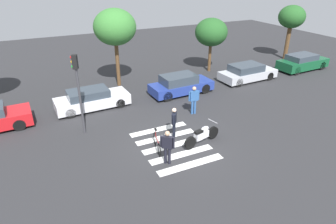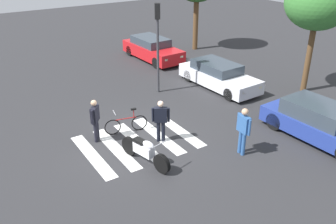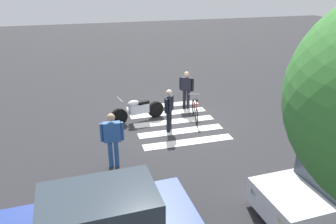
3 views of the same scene
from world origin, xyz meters
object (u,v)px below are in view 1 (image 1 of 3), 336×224
at_px(leaning_bicycle, 157,143).
at_px(car_silver_sedan, 247,73).
at_px(car_white_van, 92,99).
at_px(car_blue_hatchback, 181,85).
at_px(pedestrian_bystander, 194,98).
at_px(traffic_light_pole, 78,82).
at_px(officer_on_foot, 174,121).
at_px(officer_by_motorcycle, 167,145).
at_px(car_green_compact, 302,62).
at_px(police_motorcycle, 202,135).

xyz_separation_m(leaning_bicycle, car_silver_sedan, (10.36, 6.04, 0.27)).
xyz_separation_m(car_white_van, car_blue_hatchback, (6.14, -0.27, 0.06)).
xyz_separation_m(pedestrian_bystander, traffic_light_pole, (-6.45, 0.53, 1.85)).
bearing_deg(officer_on_foot, car_blue_hatchback, 58.93).
height_order(leaning_bicycle, officer_by_motorcycle, officer_by_motorcycle).
xyz_separation_m(car_white_van, car_green_compact, (18.16, -0.01, 0.07)).
height_order(officer_by_motorcycle, traffic_light_pole, traffic_light_pole).
relative_size(police_motorcycle, pedestrian_bystander, 1.27).
bearing_deg(police_motorcycle, car_green_compact, 24.93).
bearing_deg(officer_by_motorcycle, pedestrian_bystander, 47.22).
distance_m(officer_on_foot, officer_by_motorcycle, 2.40).
bearing_deg(police_motorcycle, traffic_light_pole, 144.31).
xyz_separation_m(police_motorcycle, leaning_bicycle, (-2.25, 0.46, -0.10)).
bearing_deg(officer_on_foot, car_green_compact, 19.51).
distance_m(police_motorcycle, traffic_light_pole, 6.73).
height_order(car_blue_hatchback, traffic_light_pole, traffic_light_pole).
relative_size(police_motorcycle, traffic_light_pole, 0.52).
height_order(officer_on_foot, car_green_compact, officer_on_foot).
relative_size(police_motorcycle, car_blue_hatchback, 0.50).
bearing_deg(car_white_van, pedestrian_bystander, -32.70).
bearing_deg(car_green_compact, car_white_van, 179.96).
relative_size(officer_on_foot, car_silver_sedan, 0.35).
distance_m(car_silver_sedan, car_green_compact, 6.02).
bearing_deg(pedestrian_bystander, officer_on_foot, -140.01).
bearing_deg(officer_on_foot, police_motorcycle, -52.39).
distance_m(car_silver_sedan, traffic_light_pole, 13.70).
relative_size(pedestrian_bystander, car_green_compact, 0.38).
bearing_deg(car_silver_sedan, officer_by_motorcycle, -145.05).
xyz_separation_m(officer_by_motorcycle, pedestrian_bystander, (3.61, 3.91, 0.07)).
bearing_deg(officer_on_foot, pedestrian_bystander, 39.99).
bearing_deg(car_blue_hatchback, car_white_van, 177.49).
bearing_deg(car_silver_sedan, officer_on_foot, -149.81).
height_order(police_motorcycle, car_blue_hatchback, car_blue_hatchback).
bearing_deg(leaning_bicycle, officer_by_motorcycle, -91.34).
xyz_separation_m(officer_by_motorcycle, car_green_compact, (16.41, 7.34, -0.27)).
xyz_separation_m(leaning_bicycle, pedestrian_bystander, (3.59, 2.68, 0.65)).
bearing_deg(car_white_van, leaning_bicycle, -73.83).
bearing_deg(car_green_compact, traffic_light_pole, -171.43).
height_order(leaning_bicycle, car_white_van, car_white_van).
distance_m(car_white_van, traffic_light_pole, 3.84).
bearing_deg(car_white_van, police_motorcycle, -58.55).
bearing_deg(pedestrian_bystander, traffic_light_pole, 175.29).
bearing_deg(car_green_compact, pedestrian_bystander, -165.00).
height_order(officer_by_motorcycle, car_white_van, officer_by_motorcycle).
bearing_deg(officer_by_motorcycle, car_green_compact, 24.08).
distance_m(car_blue_hatchback, traffic_light_pole, 8.00).
bearing_deg(traffic_light_pole, officer_by_motorcycle, -57.45).
xyz_separation_m(police_motorcycle, traffic_light_pole, (-5.11, 3.67, 2.40)).
bearing_deg(officer_on_foot, officer_by_motorcycle, -123.79).
relative_size(car_green_compact, traffic_light_pole, 1.09).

